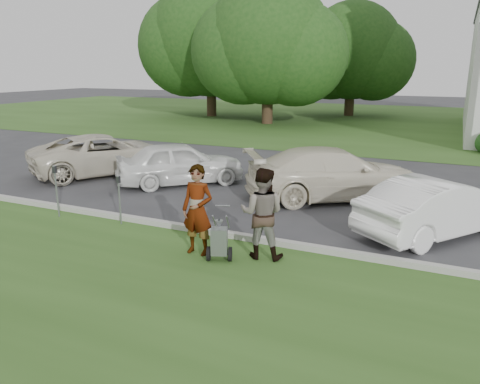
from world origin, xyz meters
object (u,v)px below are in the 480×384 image
Objects in this scene: person_right at (262,214)px; parking_meter_far at (56,185)px; tree_far at (210,42)px; striping_cart at (219,242)px; tree_left at (268,48)px; car_d at (438,207)px; person_left at (198,211)px; tree_back at (352,55)px; car_b at (180,163)px; car_a at (105,154)px; car_c at (334,173)px; parking_meter_near at (119,194)px.

person_right is 1.36× the size of parking_meter_far.
tree_far is 10.60× the size of striping_cart.
tree_left is 5.57× the size of person_right.
car_d is at bearing 16.73° from parking_meter_far.
person_right is (1.30, 0.39, -0.01)m from person_left.
car_b is at bearing -90.59° from tree_back.
car_a reaches higher than parking_meter_far.
car_d is at bearing 37.01° from person_left.
tree_far is at bearing 2.21° from car_c.
tree_far is 27.37m from parking_meter_near.
tree_left is 2.49× the size of car_b.
striping_cart is at bearing 135.92° from car_c.
car_c is (4.27, 4.69, -0.04)m from parking_meter_near.
tree_far is 1.21× the size of tree_back.
parking_meter_near is (-4.03, 0.45, -0.15)m from person_right.
tree_left reaches higher than car_d.
car_d is at bearing -147.07° from person_right.
tree_back is (4.00, 8.00, -0.38)m from tree_left.
tree_back reaches higher than parking_meter_far.
car_d is at bearing -159.86° from car_c.
parking_meter_far is 9.57m from car_d.
car_c is (5.15, 0.41, 0.04)m from car_b.
tree_far is 6.03× the size of person_left.
tree_far reaches higher than tree_left.
parking_meter_near is (0.63, -29.74, -3.92)m from tree_back.
person_left is at bearing -7.88° from parking_meter_far.
car_d is (11.57, -1.95, -0.05)m from car_a.
person_left is 0.36× the size of car_c.
tree_far is 2.19× the size of car_c.
person_right is at bearing -2.44° from parking_meter_far.
tree_far is at bearing -41.02° from car_a.
car_b is (-0.26, -25.45, -4.00)m from tree_back.
parking_meter_far is at bearing 148.65° from car_a.
car_b is 0.80× the size of car_c.
person_left is 0.46× the size of car_d.
striping_cart is at bearing -13.26° from person_left.
car_c is at bearing -147.15° from car_a.
car_c is at bearing 58.55° from striping_cart.
tree_left is at bearing -31.61° from car_b.
parking_meter_far is 0.33× the size of car_b.
tree_left reaches higher than parking_meter_near.
parking_meter_far is at bearing 52.69° from car_d.
person_right is at bearing -81.24° from tree_back.
car_c is at bearing -62.45° from tree_left.
striping_cart is 5.76m from car_c.
tree_far is 23.19m from car_b.
tree_left is 22.64m from parking_meter_near.
person_right is 9.69m from car_a.
car_b is (-4.19, 5.26, 0.32)m from striping_cart.
person_left is 4.67m from parking_meter_far.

